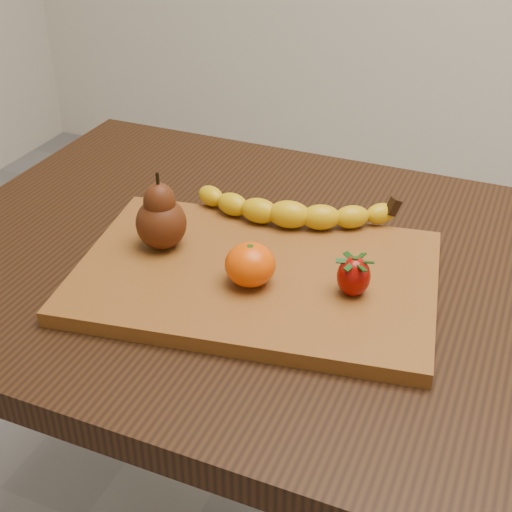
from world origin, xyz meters
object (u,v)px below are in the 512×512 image
at_px(cutting_board, 256,276).
at_px(mandarin, 250,264).
at_px(pear, 160,211).
at_px(table, 282,320).

bearing_deg(cutting_board, mandarin, -89.68).
bearing_deg(mandarin, pear, 165.85).
relative_size(cutting_board, pear, 4.30).
relative_size(cutting_board, mandarin, 7.20).
bearing_deg(cutting_board, pear, 168.33).
relative_size(table, pear, 9.56).
distance_m(table, pear, 0.23).
xyz_separation_m(cutting_board, mandarin, (0.01, -0.03, 0.04)).
height_order(cutting_board, pear, pear).
distance_m(pear, mandarin, 0.15).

